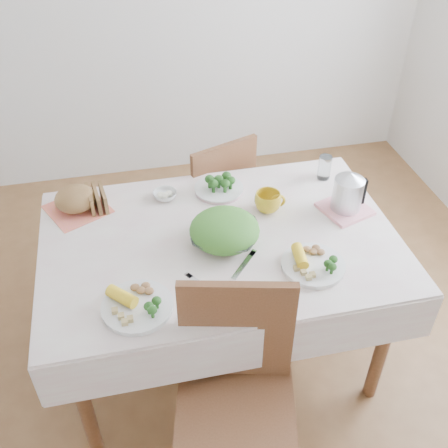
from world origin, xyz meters
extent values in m
plane|color=brown|center=(0.00, 0.00, 0.00)|extent=(3.60, 3.60, 0.00)
cube|color=brown|center=(0.00, 0.00, 0.38)|extent=(1.40, 0.90, 0.75)
cube|color=silver|center=(0.00, 0.00, 0.76)|extent=(1.50, 1.00, 0.01)
cube|color=brown|center=(-0.09, -0.66, 0.47)|extent=(0.52, 0.52, 0.96)
cube|color=brown|center=(0.08, 0.72, 0.47)|extent=(0.51, 0.51, 0.88)
imported|color=white|center=(0.01, -0.03, 0.80)|extent=(0.36, 0.36, 0.07)
cylinder|color=white|center=(-0.38, -0.32, 0.77)|extent=(0.35, 0.35, 0.02)
cylinder|color=white|center=(0.32, -0.25, 0.77)|extent=(0.34, 0.34, 0.02)
cylinder|color=beige|center=(0.07, 0.34, 0.77)|extent=(0.26, 0.26, 0.02)
cube|color=#E66D56|center=(-0.59, 0.34, 0.76)|extent=(0.33, 0.33, 0.00)
ellipsoid|color=brown|center=(-0.59, 0.34, 0.82)|extent=(0.21, 0.20, 0.11)
imported|color=white|center=(-0.19, 0.34, 0.78)|extent=(0.13, 0.13, 0.03)
imported|color=gold|center=(0.25, 0.14, 0.81)|extent=(0.14, 0.14, 0.09)
cylinder|color=white|center=(0.59, 0.34, 0.83)|extent=(0.07, 0.07, 0.12)
cube|color=pink|center=(0.59, 0.07, 0.77)|extent=(0.25, 0.25, 0.02)
cylinder|color=#B2B5BA|center=(0.59, 0.07, 0.88)|extent=(0.16, 0.16, 0.19)
cube|color=silver|center=(-0.13, -0.26, 0.76)|extent=(0.11, 0.15, 0.00)
cube|color=silver|center=(0.06, -0.18, 0.76)|extent=(0.13, 0.15, 0.00)
cube|color=silver|center=(-0.02, -0.33, 0.76)|extent=(0.18, 0.04, 0.00)
camera|label=1|loc=(-0.35, -1.65, 2.20)|focal=42.00mm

